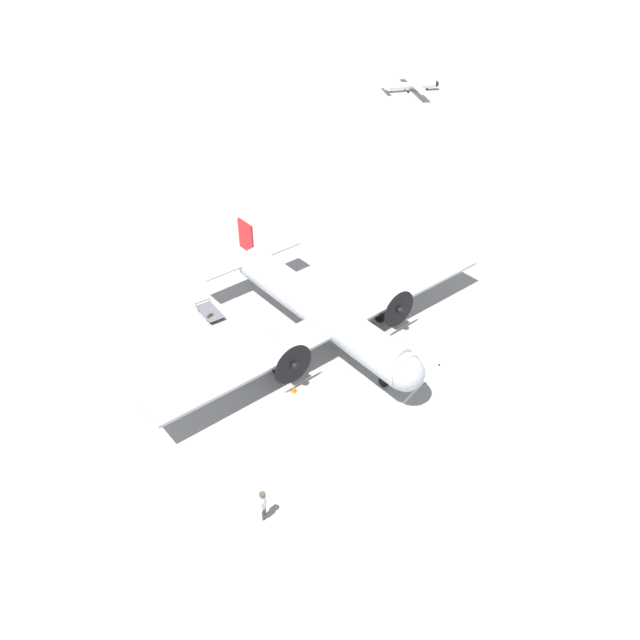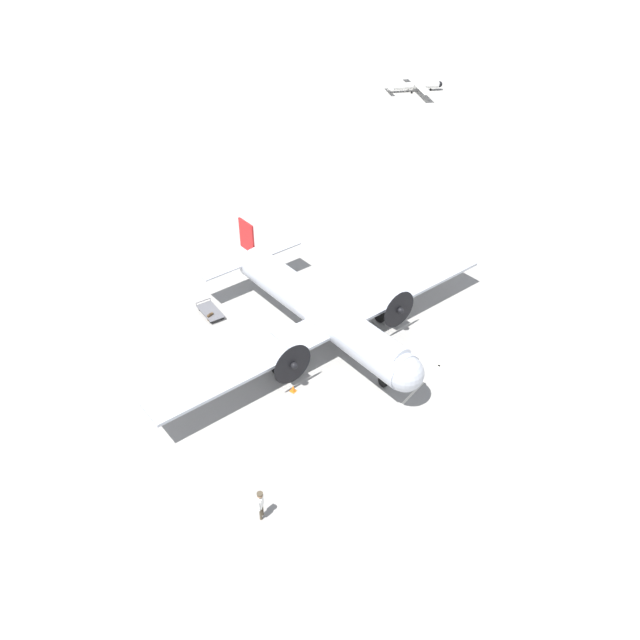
# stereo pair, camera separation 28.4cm
# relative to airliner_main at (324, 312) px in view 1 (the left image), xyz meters

# --- Properties ---
(ground_plane) EXTENTS (300.00, 300.00, 0.00)m
(ground_plane) POSITION_rel_airliner_main_xyz_m (0.08, 0.36, -2.40)
(ground_plane) COLOR gray
(apron_line_eastwest) EXTENTS (120.00, 0.16, 0.01)m
(apron_line_eastwest) POSITION_rel_airliner_main_xyz_m (0.08, -7.53, -2.39)
(apron_line_eastwest) COLOR silver
(apron_line_eastwest) RESTS_ON ground_plane
(apron_line_northsouth) EXTENTS (0.16, 120.00, 0.01)m
(apron_line_northsouth) POSITION_rel_airliner_main_xyz_m (2.56, 0.36, -2.39)
(apron_line_northsouth) COLOR silver
(apron_line_northsouth) RESTS_ON ground_plane
(airliner_main) EXTENTS (26.27, 18.75, 5.40)m
(airliner_main) POSITION_rel_airliner_main_xyz_m (0.00, 0.00, 0.00)
(airliner_main) COLOR #ADB2BC
(airliner_main) RESTS_ON ground_plane
(crew_foreground) EXTENTS (0.58, 0.42, 1.87)m
(crew_foreground) POSITION_rel_airliner_main_xyz_m (-13.09, -6.25, -1.22)
(crew_foreground) COLOR #473D2D
(crew_foreground) RESTS_ON ground_plane
(suitcase_near_door) EXTENTS (0.50, 0.16, 0.51)m
(suitcase_near_door) POSITION_rel_airliner_main_xyz_m (-3.06, 7.81, -2.16)
(suitcase_near_door) COLOR #47331E
(suitcase_near_door) RESTS_ON ground_plane
(baggage_cart) EXTENTS (1.86, 2.64, 0.56)m
(baggage_cart) POSITION_rel_airliner_main_xyz_m (-2.64, 8.25, -2.12)
(baggage_cart) COLOR #56565B
(baggage_cart) RESTS_ON ground_plane
(light_aircraft_distant) EXTENTS (8.47, 8.99, 2.10)m
(light_aircraft_distant) POSITION_rel_airliner_main_xyz_m (51.88, 24.10, -1.54)
(light_aircraft_distant) COLOR white
(light_aircraft_distant) RESTS_ON ground_plane
(traffic_cone) EXTENTS (0.36, 0.36, 0.47)m
(traffic_cone) POSITION_rel_airliner_main_xyz_m (-5.11, -1.60, -2.18)
(traffic_cone) COLOR orange
(traffic_cone) RESTS_ON ground_plane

